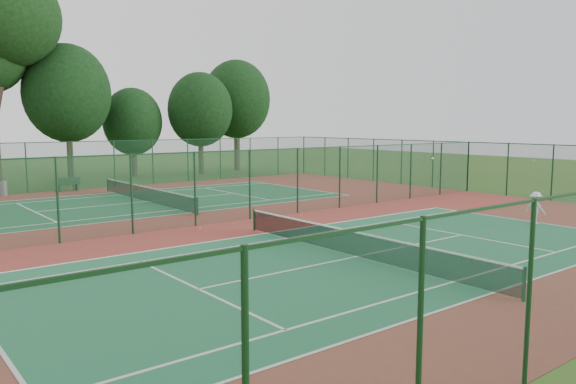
% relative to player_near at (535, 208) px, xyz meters
% --- Properties ---
extents(ground, '(120.00, 120.00, 0.00)m').
position_rel_player_near_xyz_m(ground, '(-11.38, 9.59, -0.79)').
color(ground, '#32561B').
rests_on(ground, ground).
extents(red_pad, '(40.00, 36.00, 0.01)m').
position_rel_player_near_xyz_m(red_pad, '(-11.38, 9.59, -0.79)').
color(red_pad, maroon).
rests_on(red_pad, ground).
extents(court_near, '(23.77, 10.97, 0.01)m').
position_rel_player_near_xyz_m(court_near, '(-11.38, 0.59, -0.78)').
color(court_near, '#216941').
rests_on(court_near, red_pad).
extents(court_far, '(23.77, 10.97, 0.01)m').
position_rel_player_near_xyz_m(court_far, '(-11.38, 18.59, -0.78)').
color(court_far, '#1D5D35').
rests_on(court_far, red_pad).
extents(fence_north, '(40.00, 0.09, 3.50)m').
position_rel_player_near_xyz_m(fence_north, '(-11.38, 27.59, 0.97)').
color(fence_north, '#184A29').
rests_on(fence_north, ground).
extents(fence_east, '(0.09, 36.00, 3.50)m').
position_rel_player_near_xyz_m(fence_east, '(8.62, 9.59, 0.97)').
color(fence_east, '#194C2C').
rests_on(fence_east, ground).
extents(fence_divider, '(40.00, 0.09, 3.50)m').
position_rel_player_near_xyz_m(fence_divider, '(-11.38, 9.59, 0.97)').
color(fence_divider, '#18482B').
rests_on(fence_divider, ground).
extents(tennis_net_near, '(0.10, 12.90, 0.97)m').
position_rel_player_near_xyz_m(tennis_net_near, '(-11.38, 0.59, -0.25)').
color(tennis_net_near, '#13361C').
rests_on(tennis_net_near, ground).
extents(tennis_net_far, '(0.10, 12.90, 0.97)m').
position_rel_player_near_xyz_m(tennis_net_far, '(-11.38, 18.59, -0.25)').
color(tennis_net_far, '#153A1D').
rests_on(tennis_net_far, ground).
extents(player_near, '(0.66, 1.05, 1.55)m').
position_rel_player_near_xyz_m(player_near, '(0.00, 0.00, 0.00)').
color(player_near, silver).
rests_on(player_near, court_near).
extents(trash_bin, '(0.65, 0.65, 0.97)m').
position_rel_player_near_xyz_m(trash_bin, '(-17.61, 27.10, -0.30)').
color(trash_bin, gray).
rests_on(trash_bin, red_pad).
extents(bench, '(1.64, 0.63, 0.98)m').
position_rel_player_near_xyz_m(bench, '(-13.49, 26.93, -0.28)').
color(bench, '#12331B').
rests_on(bench, red_pad).
extents(stray_ball_a, '(0.07, 0.07, 0.07)m').
position_rel_player_near_xyz_m(stray_ball_a, '(-11.33, 8.66, -0.75)').
color(stray_ball_a, gold).
rests_on(stray_ball_a, red_pad).
extents(stray_ball_b, '(0.06, 0.06, 0.06)m').
position_rel_player_near_xyz_m(stray_ball_b, '(-7.29, 8.67, -0.75)').
color(stray_ball_b, '#E7F138').
rests_on(stray_ball_b, red_pad).
extents(stray_ball_c, '(0.06, 0.06, 0.06)m').
position_rel_player_near_xyz_m(stray_ball_c, '(-13.13, 8.84, -0.75)').
color(stray_ball_c, '#D6EE37').
rests_on(stray_ball_c, red_pad).
extents(evergreen_row, '(39.00, 5.00, 12.00)m').
position_rel_player_near_xyz_m(evergreen_row, '(-10.88, 33.84, -0.79)').
color(evergreen_row, black).
rests_on(evergreen_row, ground).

